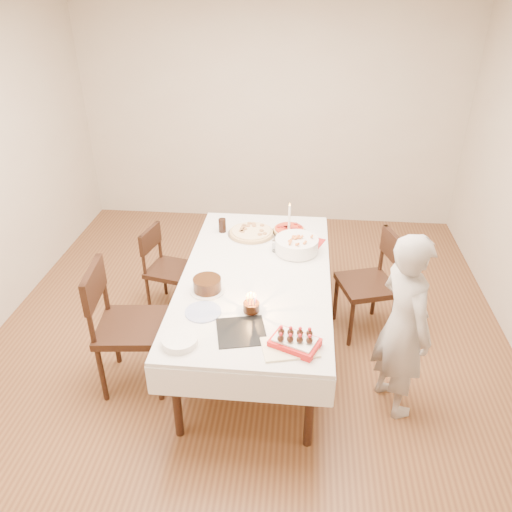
# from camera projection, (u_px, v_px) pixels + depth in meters

# --- Properties ---
(floor) EXTENTS (5.00, 5.00, 0.00)m
(floor) POSITION_uv_depth(u_px,v_px,m) (248.00, 340.00, 4.34)
(floor) COLOR brown
(floor) RESTS_ON ground
(wall_back) EXTENTS (4.50, 0.04, 2.70)m
(wall_back) POSITION_uv_depth(u_px,v_px,m) (271.00, 112.00, 5.82)
(wall_back) COLOR beige
(wall_back) RESTS_ON floor
(dining_table) EXTENTS (1.87, 2.41, 0.75)m
(dining_table) POSITION_uv_depth(u_px,v_px,m) (256.00, 313.00, 4.06)
(dining_table) COLOR white
(dining_table) RESTS_ON floor
(chair_right_savory) EXTENTS (0.60, 0.60, 0.94)m
(chair_right_savory) POSITION_uv_depth(u_px,v_px,m) (366.00, 285.00, 4.25)
(chair_right_savory) COLOR black
(chair_right_savory) RESTS_ON floor
(chair_left_savory) EXTENTS (0.49, 0.49, 0.81)m
(chair_left_savory) POSITION_uv_depth(u_px,v_px,m) (170.00, 270.00, 4.58)
(chair_left_savory) COLOR black
(chair_left_savory) RESTS_ON floor
(chair_left_dessert) EXTENTS (0.58, 0.58, 1.03)m
(chair_left_dessert) POSITION_uv_depth(u_px,v_px,m) (132.00, 327.00, 3.67)
(chair_left_dessert) COLOR black
(chair_left_dessert) RESTS_ON floor
(person) EXTENTS (0.52, 0.61, 1.41)m
(person) POSITION_uv_depth(u_px,v_px,m) (403.00, 326.00, 3.38)
(person) COLOR #A29D99
(person) RESTS_ON floor
(pizza_white) EXTENTS (0.51, 0.51, 0.04)m
(pizza_white) POSITION_uv_depth(u_px,v_px,m) (251.00, 233.00, 4.43)
(pizza_white) COLOR beige
(pizza_white) RESTS_ON dining_table
(pizza_pepperoni) EXTENTS (0.39, 0.39, 0.04)m
(pizza_pepperoni) POSITION_uv_depth(u_px,v_px,m) (289.00, 230.00, 4.47)
(pizza_pepperoni) COLOR red
(pizza_pepperoni) RESTS_ON dining_table
(red_placemat) EXTENTS (0.31, 0.31, 0.01)m
(red_placemat) POSITION_uv_depth(u_px,v_px,m) (308.00, 243.00, 4.31)
(red_placemat) COLOR #B21E1E
(red_placemat) RESTS_ON dining_table
(pasta_bowl) EXTENTS (0.37, 0.37, 0.12)m
(pasta_bowl) POSITION_uv_depth(u_px,v_px,m) (297.00, 245.00, 4.14)
(pasta_bowl) COLOR white
(pasta_bowl) RESTS_ON dining_table
(taper_candle) EXTENTS (0.09, 0.09, 0.33)m
(taper_candle) POSITION_uv_depth(u_px,v_px,m) (289.00, 220.00, 4.31)
(taper_candle) COLOR white
(taper_candle) RESTS_ON dining_table
(shaker_pair) EXTENTS (0.11, 0.11, 0.11)m
(shaker_pair) POSITION_uv_depth(u_px,v_px,m) (274.00, 246.00, 4.15)
(shaker_pair) COLOR white
(shaker_pair) RESTS_ON dining_table
(cola_glass) EXTENTS (0.08, 0.08, 0.12)m
(cola_glass) POSITION_uv_depth(u_px,v_px,m) (222.00, 225.00, 4.46)
(cola_glass) COLOR black
(cola_glass) RESTS_ON dining_table
(layer_cake) EXTENTS (0.29, 0.29, 0.11)m
(layer_cake) POSITION_uv_depth(u_px,v_px,m) (207.00, 285.00, 3.64)
(layer_cake) COLOR black
(layer_cake) RESTS_ON dining_table
(cake_board) EXTENTS (0.38, 0.38, 0.01)m
(cake_board) POSITION_uv_depth(u_px,v_px,m) (241.00, 332.00, 3.26)
(cake_board) COLOR black
(cake_board) RESTS_ON dining_table
(birthday_cake) EXTENTS (0.14, 0.14, 0.13)m
(birthday_cake) POSITION_uv_depth(u_px,v_px,m) (251.00, 303.00, 3.40)
(birthday_cake) COLOR #351B0E
(birthday_cake) RESTS_ON dining_table
(strawberry_box) EXTENTS (0.35, 0.30, 0.07)m
(strawberry_box) POSITION_uv_depth(u_px,v_px,m) (295.00, 342.00, 3.11)
(strawberry_box) COLOR red
(strawberry_box) RESTS_ON dining_table
(box_lid) EXTENTS (0.39, 0.31, 0.03)m
(box_lid) POSITION_uv_depth(u_px,v_px,m) (290.00, 348.00, 3.12)
(box_lid) COLOR beige
(box_lid) RESTS_ON dining_table
(plate_stack) EXTENTS (0.31, 0.31, 0.05)m
(plate_stack) POSITION_uv_depth(u_px,v_px,m) (180.00, 340.00, 3.14)
(plate_stack) COLOR white
(plate_stack) RESTS_ON dining_table
(china_plate) EXTENTS (0.31, 0.31, 0.01)m
(china_plate) POSITION_uv_depth(u_px,v_px,m) (203.00, 312.00, 3.44)
(china_plate) COLOR white
(china_plate) RESTS_ON dining_table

